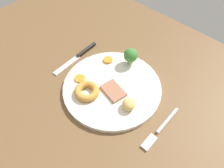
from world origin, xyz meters
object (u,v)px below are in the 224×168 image
Objects in this scene: carrot_coin_front at (108,60)px; roast_potato_left at (129,104)px; carrot_coin_back at (80,78)px; knife at (79,55)px; yorkshire_pudding at (87,91)px; dinner_plate at (112,88)px; broccoli_floret at (131,56)px; meat_slice_main at (113,91)px; fork at (160,129)px.

roast_potato_left is at bearing 151.37° from carrot_coin_front.
carrot_coin_back reaches higher than knife.
knife is (14.08, -9.39, -1.96)cm from yorkshire_pudding.
dinner_plate is 8.88cm from roast_potato_left.
roast_potato_left is 16.84cm from broccoli_floret.
meat_slice_main reaches higher than carrot_coin_front.
meat_slice_main reaches higher than knife.
dinner_plate is 10.15cm from carrot_coin_back.
yorkshire_pudding is 22.51cm from fork.
broccoli_floret reaches higher than knife.
dinner_plate is 7.44× the size of roast_potato_left.
roast_potato_left is at bearing 76.11° from knife.
fork is at bearing 176.50° from dinner_plate.
carrot_coin_back is 27.42cm from fork.
fork is at bearing 163.44° from carrot_coin_front.
carrot_coin_back is at bearing 7.99° from roast_potato_left.
meat_slice_main is 7.61cm from yorkshire_pudding.
meat_slice_main is (-1.67, 1.21, 1.10)cm from dinner_plate.
fork is at bearing -179.67° from meat_slice_main.
yorkshire_pudding reaches higher than fork.
fork is (-18.20, 1.11, -0.31)cm from dinner_plate.
broccoli_floret is at bearing -50.99° from roast_potato_left.
carrot_coin_front is at bearing -28.63° from roast_potato_left.
carrot_coin_front reaches higher than knife.
carrot_coin_front is 0.53× the size of broccoli_floret.
broccoli_floret is (-5.88, -4.04, 2.99)cm from carrot_coin_front.
carrot_coin_front is at bearing -107.85° from fork.
yorkshire_pudding is at bearing 85.85° from broccoli_floret.
dinner_plate is 9.61× the size of carrot_coin_front.
yorkshire_pudding is 1.84× the size of roast_potato_left.
meat_slice_main is 12.58cm from carrot_coin_front.
broccoli_floret reaches higher than yorkshire_pudding.
meat_slice_main is 1.82× the size of roast_potato_left.
broccoli_floret is at bearing -121.44° from fork.
carrot_coin_front is 0.96× the size of carrot_coin_back.
carrot_coin_back is at bearing 18.05° from meat_slice_main.
meat_slice_main is 0.99× the size of yorkshire_pudding.
meat_slice_main is at bearing 141.00° from carrot_coin_front.
knife is (25.89, -4.89, -2.43)cm from roast_potato_left.
carrot_coin_front is (4.61, -13.47, -0.68)cm from yorkshire_pudding.
meat_slice_main is at bearing 75.51° from knife.
carrot_coin_back is (5.46, -2.08, -0.77)cm from yorkshire_pudding.
knife is at bearing -97.27° from fork.
carrot_coin_front is 0.20× the size of fork.
carrot_coin_front is 10.39cm from knife.
carrot_coin_front is at bearing -71.12° from yorkshire_pudding.
carrot_coin_back is at bearing 46.50° from knife.
meat_slice_main is 12.91cm from broccoli_floret.
carrot_coin_back is 0.20× the size of fork.
knife is at bearing 27.86° from broccoli_floret.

